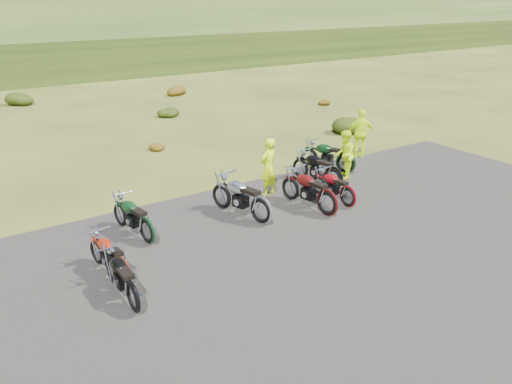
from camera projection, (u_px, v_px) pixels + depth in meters
ground at (304, 231)px, 13.49m from camera, size 300.00×300.00×0.00m
gravel_pad at (356, 262)px, 11.94m from camera, size 20.00×12.00×0.04m
hill_slope at (6, 55)px, 52.27m from camera, size 300.00×45.97×9.37m
shrub_3 at (21, 97)px, 28.61m from camera, size 1.56×1.56×0.92m
shrub_4 at (155, 145)px, 20.34m from camera, size 0.77×0.77×0.45m
shrub_5 at (167, 111)px, 25.90m from camera, size 1.03×1.03×0.61m
shrub_6 at (175, 89)px, 31.47m from camera, size 1.30×1.30×0.77m
shrub_7 at (349, 122)px, 23.07m from camera, size 1.56×1.56×0.92m
shrub_8 at (322, 101)px, 28.75m from camera, size 0.77×0.77×0.45m
motorcycle_0 at (135, 312)px, 10.06m from camera, size 0.65×1.93×1.01m
motorcycle_1 at (125, 286)px, 10.97m from camera, size 0.92×1.96×0.99m
motorcycle_2 at (148, 244)px, 12.80m from camera, size 1.00×2.13×1.07m
motorcycle_3 at (261, 225)px, 13.88m from camera, size 1.32×2.45×1.22m
motorcycle_4 at (327, 216)px, 14.40m from camera, size 1.02×2.33×1.18m
motorcycle_5 at (333, 190)px, 16.36m from camera, size 1.09×2.23×1.12m
motorcycle_6 at (347, 208)px, 14.98m from camera, size 0.73×1.90×0.98m
motorcycle_7 at (345, 174)px, 17.80m from camera, size 1.56×2.22×1.11m
person_middle at (268, 168)px, 15.55m from camera, size 0.77×0.62×1.85m
person_right_a at (344, 156)px, 17.01m from camera, size 1.03×1.02×1.68m
person_right_b at (361, 134)px, 19.23m from camera, size 1.20×0.88×1.89m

